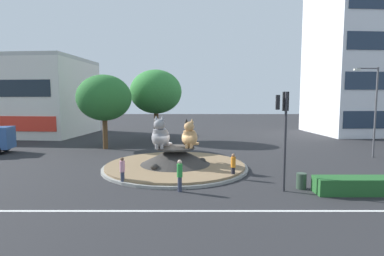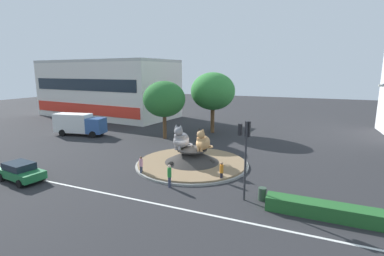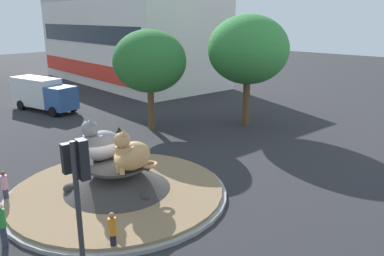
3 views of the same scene
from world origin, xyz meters
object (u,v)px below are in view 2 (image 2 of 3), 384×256
object	(u,v)px
broadleaf_tree_behind_island	(213,91)
sedan_on_far_lane	(21,171)
pedestrian_orange_shirt	(221,171)
shophouse_block	(108,89)
pedestrian_green_shirt	(169,175)
second_tree_near_tower	(164,99)
delivery_box_truck	(79,124)
cat_statue_calico	(203,142)
pedestrian_pink_shirt	(141,165)
litter_bin	(262,194)
cat_statue_grey	(181,139)
traffic_light_mast	(245,143)

from	to	relation	value
broadleaf_tree_behind_island	sedan_on_far_lane	distance (m)	25.86
pedestrian_orange_shirt	sedan_on_far_lane	distance (m)	16.32
shophouse_block	pedestrian_green_shirt	distance (m)	39.61
second_tree_near_tower	broadleaf_tree_behind_island	bearing A→B (deg)	53.40
delivery_box_truck	cat_statue_calico	bearing A→B (deg)	-25.39
pedestrian_pink_shirt	pedestrian_orange_shirt	distance (m)	6.94
broadleaf_tree_behind_island	litter_bin	world-z (taller)	broadleaf_tree_behind_island
second_tree_near_tower	pedestrian_orange_shirt	distance (m)	17.02
shophouse_block	cat_statue_calico	bearing A→B (deg)	-31.79
cat_statue_grey	sedan_on_far_lane	world-z (taller)	cat_statue_grey
second_tree_near_tower	pedestrian_green_shirt	bearing A→B (deg)	-60.01
broadleaf_tree_behind_island	pedestrian_pink_shirt	bearing A→B (deg)	-89.33
pedestrian_pink_shirt	sedan_on_far_lane	world-z (taller)	pedestrian_pink_shirt
pedestrian_green_shirt	pedestrian_orange_shirt	distance (m)	4.25
pedestrian_orange_shirt	sedan_on_far_lane	xyz separation A→B (m)	(-15.08, -6.24, -0.09)
pedestrian_orange_shirt	sedan_on_far_lane	size ratio (longest dim) A/B	0.38
sedan_on_far_lane	delivery_box_truck	world-z (taller)	delivery_box_truck
shophouse_block	sedan_on_far_lane	bearing A→B (deg)	-56.71
pedestrian_orange_shirt	delivery_box_truck	distance (m)	25.04
shophouse_block	cat_statue_grey	bearing A→B (deg)	-34.28
cat_statue_grey	cat_statue_calico	size ratio (longest dim) A/B	1.11
pedestrian_orange_shirt	delivery_box_truck	xyz separation A→B (m)	(-23.48, 8.69, 0.75)
traffic_light_mast	pedestrian_orange_shirt	size ratio (longest dim) A/B	3.35
sedan_on_far_lane	shophouse_block	bearing A→B (deg)	125.08
sedan_on_far_lane	cat_statue_grey	bearing A→B (deg)	48.73
cat_statue_grey	pedestrian_pink_shirt	world-z (taller)	cat_statue_grey
cat_statue_grey	cat_statue_calico	xyz separation A→B (m)	(2.11, 0.28, -0.09)
cat_statue_grey	traffic_light_mast	distance (m)	9.15
cat_statue_grey	sedan_on_far_lane	bearing A→B (deg)	-46.02
cat_statue_calico	traffic_light_mast	world-z (taller)	traffic_light_mast
shophouse_block	litter_bin	xyz separation A→B (m)	(35.17, -26.88, -4.98)
sedan_on_far_lane	delivery_box_truck	size ratio (longest dim) A/B	0.58
second_tree_near_tower	traffic_light_mast	bearing A→B (deg)	-45.34
cat_statue_calico	broadleaf_tree_behind_island	world-z (taller)	broadleaf_tree_behind_island
cat_statue_calico	delivery_box_truck	world-z (taller)	cat_statue_calico
shophouse_block	pedestrian_green_shirt	size ratio (longest dim) A/B	15.53
sedan_on_far_lane	delivery_box_truck	bearing A→B (deg)	126.50
sedan_on_far_lane	second_tree_near_tower	bearing A→B (deg)	86.11
cat_statue_calico	pedestrian_green_shirt	distance (m)	5.88
second_tree_near_tower	pedestrian_green_shirt	distance (m)	17.08
traffic_light_mast	second_tree_near_tower	world-z (taller)	second_tree_near_tower
traffic_light_mast	pedestrian_green_shirt	world-z (taller)	traffic_light_mast
broadleaf_tree_behind_island	traffic_light_mast	bearing A→B (deg)	-65.00
broadleaf_tree_behind_island	pedestrian_green_shirt	world-z (taller)	broadleaf_tree_behind_island
shophouse_block	delivery_box_truck	bearing A→B (deg)	-58.06
litter_bin	cat_statue_calico	bearing A→B (deg)	141.39
broadleaf_tree_behind_island	pedestrian_orange_shirt	bearing A→B (deg)	-68.38
cat_statue_grey	shophouse_block	xyz separation A→B (m)	(-26.61, 22.02, 2.99)
broadleaf_tree_behind_island	sedan_on_far_lane	world-z (taller)	broadleaf_tree_behind_island
second_tree_near_tower	pedestrian_pink_shirt	size ratio (longest dim) A/B	4.60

